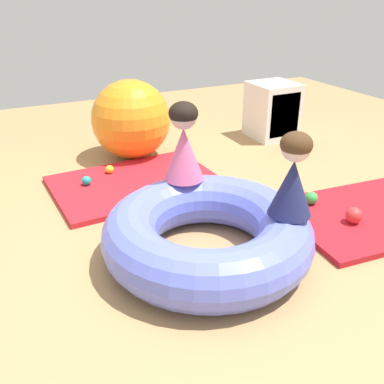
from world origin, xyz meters
TOP-DOWN VIEW (x-y plane):
  - ground_plane at (0.00, 0.00)m, footprint 8.00×8.00m
  - gym_mat_near_right at (-0.04, 1.06)m, footprint 1.32×0.95m
  - inflatable_cushion at (-0.01, -0.09)m, footprint 1.22×1.22m
  - child_in_navy at (0.37, -0.33)m, footprint 0.33×0.33m
  - child_in_pink at (0.06, 0.36)m, footprint 0.37×0.37m
  - play_ball_teal at (-0.41, 1.16)m, footprint 0.07×0.07m
  - play_ball_yellow at (-0.18, 1.31)m, footprint 0.07×0.07m
  - play_ball_red at (1.02, -0.21)m, footprint 0.11×0.11m
  - play_ball_green at (0.95, 0.13)m, footprint 0.09×0.09m
  - exercise_ball_large at (0.15, 1.69)m, footprint 0.71×0.71m
  - storage_cube at (1.66, 1.59)m, footprint 0.44×0.44m

SIDE VIEW (x-z plane):
  - ground_plane at x=0.00m, z-range 0.00..0.00m
  - gym_mat_near_right at x=-0.04m, z-range 0.00..0.04m
  - play_ball_yellow at x=-0.18m, z-range 0.04..0.11m
  - play_ball_teal at x=-0.41m, z-range 0.04..0.11m
  - play_ball_green at x=0.95m, z-range 0.04..0.13m
  - play_ball_red at x=1.02m, z-range 0.04..0.15m
  - inflatable_cushion at x=-0.01m, z-range 0.00..0.32m
  - storage_cube at x=1.66m, z-range 0.00..0.56m
  - exercise_ball_large at x=0.15m, z-range 0.00..0.71m
  - child_in_navy at x=0.37m, z-range 0.32..0.79m
  - child_in_pink at x=0.06m, z-range 0.32..0.82m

